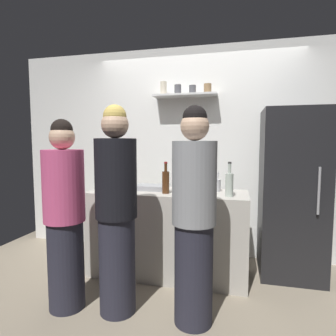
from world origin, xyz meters
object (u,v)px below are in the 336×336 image
Objects in this scene: utensil_holder at (216,185)px; wine_bottle_green_glass at (134,177)px; water_bottle_plastic at (184,185)px; person_blonde at (116,212)px; wine_bottle_amber_glass at (166,181)px; baking_pan at (151,187)px; person_pink_top at (65,217)px; wine_bottle_pale_glass at (229,184)px; person_grey_hoodie at (194,218)px; refrigerator at (292,193)px; wine_bottle_dark_glass at (199,180)px.

wine_bottle_green_glass is (-0.95, 0.05, 0.05)m from utensil_holder.
water_bottle_plastic is 0.76m from person_blonde.
wine_bottle_green_glass is (-0.46, 0.29, -0.01)m from wine_bottle_amber_glass.
baking_pan is 1.02m from person_pink_top.
wine_bottle_pale_glass is 1.42× the size of water_bottle_plastic.
baking_pan is 0.28m from wine_bottle_green_glass.
person_grey_hoodie is at bearing -54.24° from baking_pan.
baking_pan is 0.20× the size of person_blonde.
person_grey_hoodie is (0.85, -0.94, -0.18)m from wine_bottle_green_glass.
person_blonde is at bearing -77.84° from wine_bottle_green_glass.
refrigerator is 1.51m from baking_pan.
person_grey_hoodie is at bearing -72.76° from water_bottle_plastic.
wine_bottle_green_glass is at bearing 151.84° from water_bottle_plastic.
person_grey_hoodie is at bearing -84.74° from wine_bottle_dark_glass.
person_blonde is at bearing -129.53° from utensil_holder.
wine_bottle_dark_glass is at bearing -105.73° from person_pink_top.
utensil_holder is 1.17m from person_blonde.
refrigerator is 0.81m from utensil_holder.
person_blonde is 1.07× the size of person_pink_top.
baking_pan is 0.84m from person_blonde.
wine_bottle_pale_glass is (0.14, -0.27, 0.06)m from utensil_holder.
person_pink_top is at bearing -141.57° from utensil_holder.
water_bottle_plastic is at bearing -155.75° from refrigerator.
utensil_holder is 1.53m from person_pink_top.
person_pink_top is at bearing -153.19° from wine_bottle_pale_glass.
person_pink_top is (-0.49, -0.89, -0.13)m from baking_pan.
person_blonde reaches higher than wine_bottle_dark_glass.
refrigerator is 5.47× the size of wine_bottle_amber_glass.
wine_bottle_green_glass is 0.98m from person_blonde.
wine_bottle_amber_glass is at bearing 177.31° from wine_bottle_pale_glass.
wine_bottle_pale_glass is (-0.64, -0.45, 0.14)m from refrigerator.
person_blonde is (-0.74, -0.90, -0.11)m from utensil_holder.
baking_pan is 0.49m from water_bottle_plastic.
wine_bottle_green_glass is 1.29× the size of water_bottle_plastic.
utensil_holder is at bearing -23.51° from wine_bottle_dark_glass.
wine_bottle_green_glass is (-1.09, 0.32, -0.01)m from wine_bottle_pale_glass.
wine_bottle_pale_glass is at bearing -145.17° from refrigerator.
wine_bottle_dark_glass is 0.17× the size of person_grey_hoodie.
person_grey_hoodie is (0.64, 0.00, -0.01)m from person_blonde.
refrigerator is 5.28× the size of wine_bottle_pale_glass.
person_pink_top is (-0.91, -0.64, -0.22)m from water_bottle_plastic.
wine_bottle_green_glass is 0.75m from water_bottle_plastic.
person_pink_top is at bearing -144.84° from water_bottle_plastic.
wine_bottle_dark_glass is (0.51, 0.15, 0.08)m from baking_pan.
refrigerator reaches higher than person_grey_hoodie.
refrigerator reaches higher than wine_bottle_green_glass.
person_grey_hoodie is at bearing -48.19° from wine_bottle_green_glass.
utensil_holder is at bearing 47.11° from water_bottle_plastic.
utensil_holder is at bearing 5.02° from baking_pan.
refrigerator is 1.35m from wine_bottle_amber_glass.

